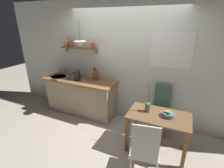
{
  "coord_description": "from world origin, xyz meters",
  "views": [
    {
      "loc": [
        1.28,
        -2.77,
        2.22
      ],
      "look_at": [
        -0.1,
        0.25,
        0.95
      ],
      "focal_mm": 26.25,
      "sensor_mm": 36.0,
      "label": 1
    }
  ],
  "objects_px": {
    "dining_table": "(158,121)",
    "electric_kettle": "(77,76)",
    "dining_chair_near": "(145,149)",
    "coffee_mug_by_sink": "(68,77)",
    "pendant_lamp": "(80,44)",
    "dining_chair_far": "(161,107)",
    "fruit_bowl": "(168,114)",
    "twig_vase": "(148,107)",
    "knife_block": "(96,75)"
  },
  "relations": [
    {
      "from": "dining_table",
      "to": "electric_kettle",
      "type": "height_order",
      "value": "electric_kettle"
    },
    {
      "from": "dining_chair_near",
      "to": "coffee_mug_by_sink",
      "type": "height_order",
      "value": "same"
    },
    {
      "from": "coffee_mug_by_sink",
      "to": "pendant_lamp",
      "type": "height_order",
      "value": "pendant_lamp"
    },
    {
      "from": "dining_chair_far",
      "to": "pendant_lamp",
      "type": "distance_m",
      "value": 2.16
    },
    {
      "from": "dining_table",
      "to": "pendant_lamp",
      "type": "bearing_deg",
      "value": 167.26
    },
    {
      "from": "fruit_bowl",
      "to": "coffee_mug_by_sink",
      "type": "distance_m",
      "value": 2.45
    },
    {
      "from": "dining_chair_near",
      "to": "dining_chair_far",
      "type": "xyz_separation_m",
      "value": [
        0.01,
        1.34,
        0.0
      ]
    },
    {
      "from": "dining_chair_far",
      "to": "coffee_mug_by_sink",
      "type": "distance_m",
      "value": 2.25
    },
    {
      "from": "dining_chair_near",
      "to": "twig_vase",
      "type": "relative_size",
      "value": 1.9
    },
    {
      "from": "dining_table",
      "to": "coffee_mug_by_sink",
      "type": "xyz_separation_m",
      "value": [
        -2.26,
        0.44,
        0.35
      ]
    },
    {
      "from": "dining_chair_near",
      "to": "fruit_bowl",
      "type": "distance_m",
      "value": 0.76
    },
    {
      "from": "dining_chair_far",
      "to": "electric_kettle",
      "type": "height_order",
      "value": "electric_kettle"
    },
    {
      "from": "dining_chair_near",
      "to": "twig_vase",
      "type": "xyz_separation_m",
      "value": [
        -0.15,
        0.72,
        0.28
      ]
    },
    {
      "from": "dining_chair_far",
      "to": "twig_vase",
      "type": "bearing_deg",
      "value": -103.81
    },
    {
      "from": "dining_chair_far",
      "to": "electric_kettle",
      "type": "bearing_deg",
      "value": -174.96
    },
    {
      "from": "pendant_lamp",
      "to": "dining_chair_near",
      "type": "bearing_deg",
      "value": -31.98
    },
    {
      "from": "electric_kettle",
      "to": "pendant_lamp",
      "type": "height_order",
      "value": "pendant_lamp"
    },
    {
      "from": "dining_chair_near",
      "to": "twig_vase",
      "type": "bearing_deg",
      "value": 101.48
    },
    {
      "from": "dining_table",
      "to": "knife_block",
      "type": "xyz_separation_m",
      "value": [
        -1.62,
        0.68,
        0.42
      ]
    },
    {
      "from": "twig_vase",
      "to": "electric_kettle",
      "type": "distance_m",
      "value": 1.87
    },
    {
      "from": "dining_table",
      "to": "knife_block",
      "type": "bearing_deg",
      "value": 157.31
    },
    {
      "from": "fruit_bowl",
      "to": "twig_vase",
      "type": "distance_m",
      "value": 0.36
    },
    {
      "from": "fruit_bowl",
      "to": "pendant_lamp",
      "type": "height_order",
      "value": "pendant_lamp"
    },
    {
      "from": "dining_chair_far",
      "to": "fruit_bowl",
      "type": "height_order",
      "value": "dining_chair_far"
    },
    {
      "from": "dining_chair_near",
      "to": "knife_block",
      "type": "distance_m",
      "value": 2.12
    },
    {
      "from": "dining_chair_far",
      "to": "coffee_mug_by_sink",
      "type": "height_order",
      "value": "coffee_mug_by_sink"
    },
    {
      "from": "dining_chair_far",
      "to": "electric_kettle",
      "type": "xyz_separation_m",
      "value": [
        -1.95,
        -0.17,
        0.48
      ]
    },
    {
      "from": "dining_table",
      "to": "dining_chair_near",
      "type": "height_order",
      "value": "dining_chair_near"
    },
    {
      "from": "twig_vase",
      "to": "electric_kettle",
      "type": "relative_size",
      "value": 2.06
    },
    {
      "from": "fruit_bowl",
      "to": "coffee_mug_by_sink",
      "type": "height_order",
      "value": "coffee_mug_by_sink"
    },
    {
      "from": "knife_block",
      "to": "pendant_lamp",
      "type": "distance_m",
      "value": 0.82
    },
    {
      "from": "coffee_mug_by_sink",
      "to": "pendant_lamp",
      "type": "distance_m",
      "value": 0.94
    },
    {
      "from": "electric_kettle",
      "to": "pendant_lamp",
      "type": "xyz_separation_m",
      "value": [
        0.2,
        -0.07,
        0.76
      ]
    },
    {
      "from": "dining_chair_near",
      "to": "fruit_bowl",
      "type": "relative_size",
      "value": 4.96
    },
    {
      "from": "dining_chair_near",
      "to": "twig_vase",
      "type": "distance_m",
      "value": 0.78
    },
    {
      "from": "fruit_bowl",
      "to": "knife_block",
      "type": "relative_size",
      "value": 0.66
    },
    {
      "from": "fruit_bowl",
      "to": "knife_block",
      "type": "xyz_separation_m",
      "value": [
        -1.77,
        0.66,
        0.25
      ]
    },
    {
      "from": "knife_block",
      "to": "coffee_mug_by_sink",
      "type": "distance_m",
      "value": 0.68
    },
    {
      "from": "dining_table",
      "to": "knife_block",
      "type": "relative_size",
      "value": 3.39
    },
    {
      "from": "coffee_mug_by_sink",
      "to": "electric_kettle",
      "type": "bearing_deg",
      "value": 9.24
    },
    {
      "from": "twig_vase",
      "to": "fruit_bowl",
      "type": "bearing_deg",
      "value": -3.4
    },
    {
      "from": "dining_chair_far",
      "to": "fruit_bowl",
      "type": "xyz_separation_m",
      "value": [
        0.2,
        -0.64,
        0.23
      ]
    },
    {
      "from": "dining_table",
      "to": "dining_chair_near",
      "type": "relative_size",
      "value": 1.04
    },
    {
      "from": "dining_chair_far",
      "to": "twig_vase",
      "type": "xyz_separation_m",
      "value": [
        -0.15,
        -0.62,
        0.27
      ]
    },
    {
      "from": "dining_chair_near",
      "to": "fruit_bowl",
      "type": "bearing_deg",
      "value": 73.4
    },
    {
      "from": "dining_chair_far",
      "to": "knife_block",
      "type": "distance_m",
      "value": 1.64
    },
    {
      "from": "knife_block",
      "to": "pendant_lamp",
      "type": "height_order",
      "value": "pendant_lamp"
    },
    {
      "from": "dining_chair_near",
      "to": "knife_block",
      "type": "relative_size",
      "value": 3.26
    },
    {
      "from": "electric_kettle",
      "to": "dining_chair_near",
      "type": "bearing_deg",
      "value": -30.92
    },
    {
      "from": "fruit_bowl",
      "to": "pendant_lamp",
      "type": "relative_size",
      "value": 0.37
    }
  ]
}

